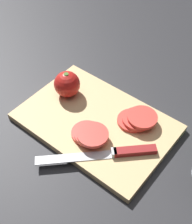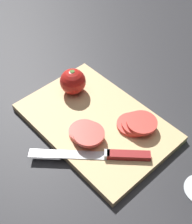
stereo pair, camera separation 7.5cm
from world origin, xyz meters
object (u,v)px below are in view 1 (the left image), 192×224
Objects in this scene: whole_tomato at (67,84)px; knife at (121,152)px; tomato_slice_stack_near at (90,134)px; tomato_slice_stack_far at (137,119)px.

knife is at bearing -17.05° from whole_tomato.
whole_tomato is at bearing -61.81° from knife.
tomato_slice_stack_near is (-0.09, -0.01, 0.01)m from knife.
tomato_slice_stack_near is at bearing -39.47° from knife.
tomato_slice_stack_near is at bearing -28.77° from whole_tomato.
tomato_slice_stack_far is at bearing -121.19° from knife.
tomato_slice_stack_near is (0.14, -0.08, -0.02)m from whole_tomato.
whole_tomato is 0.33× the size of knife.
whole_tomato is at bearing -171.20° from tomato_slice_stack_far.
tomato_slice_stack_far reaches higher than knife.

